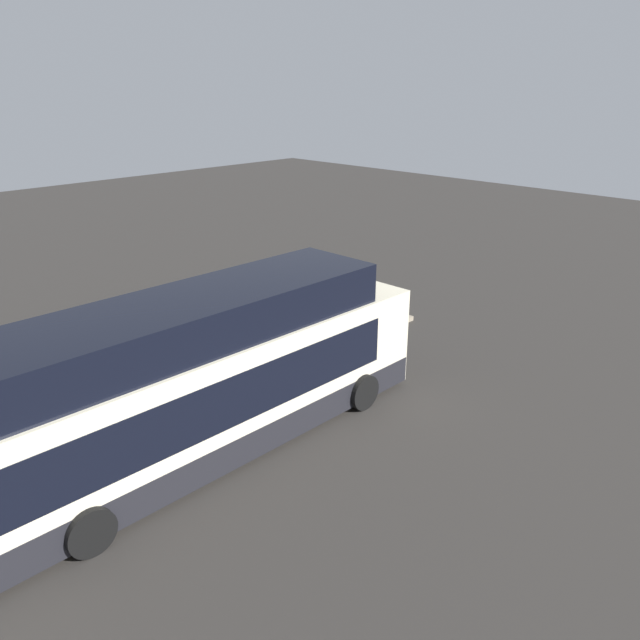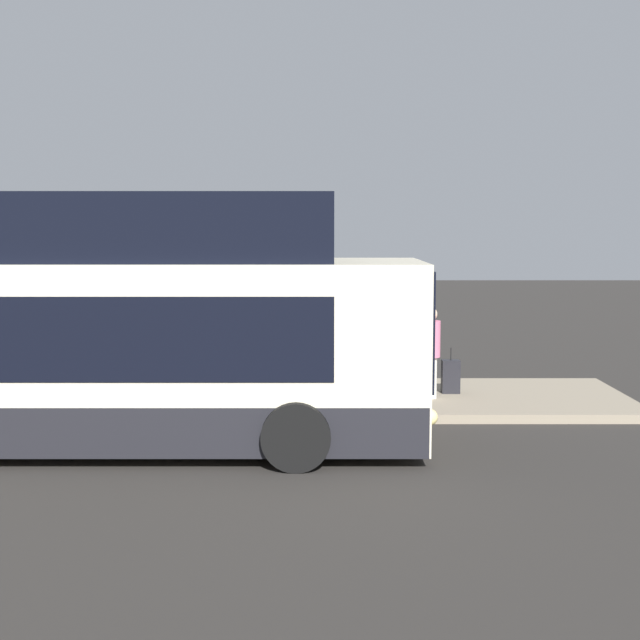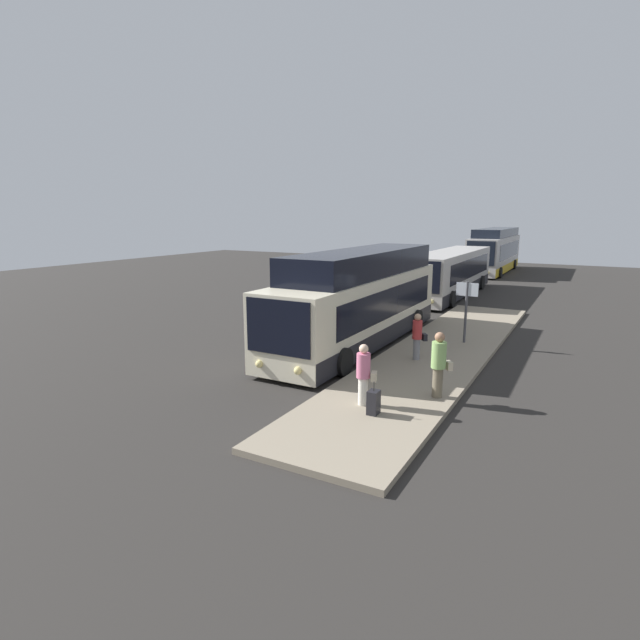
{
  "view_description": "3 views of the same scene",
  "coord_description": "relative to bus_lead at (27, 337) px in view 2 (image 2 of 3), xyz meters",
  "views": [
    {
      "loc": [
        -7.02,
        -10.49,
        8.03
      ],
      "look_at": [
        4.3,
        0.64,
        1.86
      ],
      "focal_mm": 35.0,
      "sensor_mm": 36.0,
      "label": 1
    },
    {
      "loc": [
        4.29,
        -13.01,
        3.33
      ],
      "look_at": [
        4.3,
        0.64,
        1.86
      ],
      "focal_mm": 50.0,
      "sensor_mm": 36.0,
      "label": 2
    },
    {
      "loc": [
        17.87,
        8.16,
        5.16
      ],
      "look_at": [
        4.3,
        0.64,
        1.86
      ],
      "focal_mm": 28.0,
      "sensor_mm": 36.0,
      "label": 3
    }
  ],
  "objects": [
    {
      "name": "passenger_boarding",
      "position": [
        6.34,
        3.03,
        -0.61
      ],
      "size": [
        0.46,
        0.61,
        1.67
      ],
      "rotation": [
        0.0,
        0.0,
        0.29
      ],
      "color": "silver",
      "rests_on": "platform"
    },
    {
      "name": "ground",
      "position": [
        0.05,
        -0.04,
        -1.67
      ],
      "size": [
        80.0,
        80.0,
        0.0
      ],
      "primitive_type": "plane",
      "color": "#2B2826"
    },
    {
      "name": "platform",
      "position": [
        0.05,
        3.34,
        -1.59
      ],
      "size": [
        20.0,
        3.56,
        0.16
      ],
      "color": "gray",
      "rests_on": "ground"
    },
    {
      "name": "passenger_with_bags",
      "position": [
        4.8,
        4.6,
        -0.51
      ],
      "size": [
        0.62,
        0.66,
        1.86
      ],
      "rotation": [
        0.0,
        0.0,
        0.66
      ],
      "color": "#6B604C",
      "rests_on": "platform"
    },
    {
      "name": "suitcase",
      "position": [
        6.8,
        3.52,
        -1.2
      ],
      "size": [
        0.33,
        0.26,
        0.86
      ],
      "color": "black",
      "rests_on": "platform"
    },
    {
      "name": "sign_post",
      "position": [
        -1.68,
        3.83,
        0.09
      ],
      "size": [
        0.1,
        0.84,
        2.44
      ],
      "color": "#4C4C51",
      "rests_on": "platform"
    },
    {
      "name": "passenger_waiting",
      "position": [
        1.53,
        2.93,
        -0.62
      ],
      "size": [
        0.56,
        0.58,
        1.64
      ],
      "rotation": [
        0.0,
        0.0,
        0.69
      ],
      "color": "gray",
      "rests_on": "platform"
    },
    {
      "name": "bus_lead",
      "position": [
        0.0,
        0.0,
        0.0
      ],
      "size": [
        11.62,
        2.85,
        3.76
      ],
      "color": "beige",
      "rests_on": "ground"
    }
  ]
}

